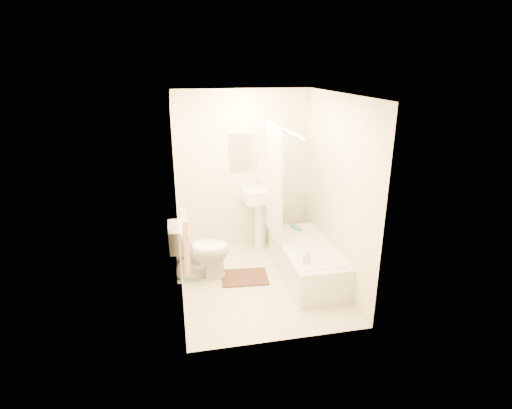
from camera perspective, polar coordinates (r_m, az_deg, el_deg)
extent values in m
plane|color=beige|center=(5.37, 0.55, -10.99)|extent=(2.40, 2.40, 0.00)
plane|color=white|center=(4.64, 0.64, 15.47)|extent=(2.40, 2.40, 0.00)
cube|color=beige|center=(6.01, -1.83, 4.76)|extent=(2.00, 0.02, 2.40)
cube|color=beige|center=(4.78, -11.22, 0.48)|extent=(0.02, 2.40, 2.40)
cube|color=beige|center=(5.17, 11.50, 1.93)|extent=(0.02, 2.40, 2.40)
cube|color=white|center=(5.92, -1.82, 7.52)|extent=(0.40, 0.03, 0.55)
cylinder|color=silver|center=(4.86, 3.90, 10.85)|extent=(0.03, 1.70, 0.03)
cube|color=silver|center=(5.40, 2.59, 3.28)|extent=(0.04, 0.80, 1.55)
cylinder|color=silver|center=(4.57, -10.59, -1.66)|extent=(0.02, 0.60, 0.02)
cube|color=#CC7266|center=(4.70, -9.98, -5.28)|extent=(0.06, 0.45, 0.66)
cylinder|color=white|center=(5.07, -10.09, -4.38)|extent=(0.11, 0.12, 0.12)
imported|color=silver|center=(5.36, -8.03, -6.52)|extent=(0.80, 0.46, 0.78)
cube|color=#4D2B1D|center=(5.46, -1.64, -10.35)|extent=(0.65, 0.51, 0.02)
imported|color=white|center=(4.90, 7.24, -7.37)|extent=(0.11, 0.11, 0.18)
cube|color=#3A9A6B|center=(5.88, 5.74, -3.31)|extent=(0.13, 0.23, 0.04)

